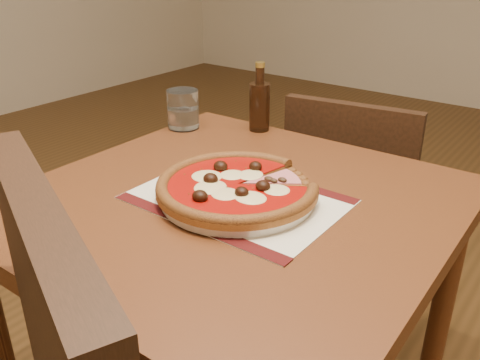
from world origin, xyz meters
name	(u,v)px	position (x,y,z in m)	size (l,w,h in m)	color
table	(234,242)	(0.72, -0.62, 0.65)	(0.81, 0.81, 0.75)	#5F3116
chair_far	(352,204)	(0.69, 0.02, 0.46)	(0.43, 0.43, 0.81)	black
placemat	(237,199)	(0.73, -0.62, 0.75)	(0.39, 0.28, 0.00)	silver
plate	(237,194)	(0.73, -0.62, 0.76)	(0.30, 0.30, 0.02)	white
pizza	(237,185)	(0.73, -0.62, 0.78)	(0.31, 0.31, 0.04)	#A66728
ham_slice	(284,182)	(0.79, -0.55, 0.78)	(0.11, 0.13, 0.02)	#A66728
water_glass	(183,109)	(0.36, -0.37, 0.80)	(0.08, 0.08, 0.10)	white
bottle	(259,104)	(0.53, -0.26, 0.82)	(0.05, 0.05, 0.18)	black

